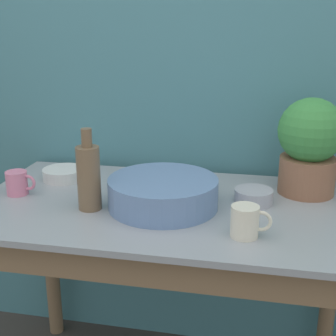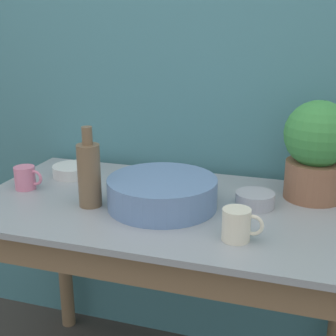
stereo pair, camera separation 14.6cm
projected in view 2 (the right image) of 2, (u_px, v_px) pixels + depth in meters
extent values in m
cube|color=teal|center=(200.00, 61.00, 1.73)|extent=(6.00, 0.05, 2.40)
cylinder|color=#846647|center=(63.00, 249.00, 2.05)|extent=(0.06, 0.06, 0.77)
cube|color=#846647|center=(135.00, 267.00, 1.25)|extent=(1.15, 0.02, 0.10)
cube|color=#93999E|center=(168.00, 206.00, 1.50)|extent=(1.25, 0.69, 0.02)
cylinder|color=#8C5B42|center=(313.00, 180.00, 1.53)|extent=(0.19, 0.19, 0.13)
sphere|color=#3D8C42|center=(318.00, 134.00, 1.48)|extent=(0.21, 0.21, 0.21)
cylinder|color=#6684B2|center=(162.00, 193.00, 1.46)|extent=(0.34, 0.34, 0.09)
cylinder|color=brown|center=(89.00, 176.00, 1.45)|extent=(0.07, 0.07, 0.20)
cylinder|color=brown|center=(87.00, 136.00, 1.41)|extent=(0.03, 0.03, 0.06)
cylinder|color=pink|center=(25.00, 178.00, 1.62)|extent=(0.07, 0.07, 0.08)
torus|color=pink|center=(35.00, 178.00, 1.60)|extent=(0.05, 0.01, 0.05)
cylinder|color=beige|center=(236.00, 225.00, 1.24)|extent=(0.08, 0.08, 0.09)
torus|color=beige|center=(253.00, 225.00, 1.23)|extent=(0.06, 0.01, 0.06)
cylinder|color=silver|center=(73.00, 171.00, 1.75)|extent=(0.15, 0.15, 0.04)
cylinder|color=#A8A8B2|center=(255.00, 199.00, 1.47)|extent=(0.12, 0.12, 0.05)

